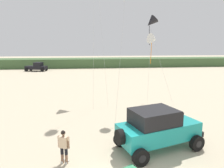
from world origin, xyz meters
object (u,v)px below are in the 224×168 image
at_px(distant_pickup, 37,67).
at_px(kite_blue_swept, 153,39).
at_px(kite_yellow_diamond, 151,22).
at_px(person_watching, 64,145).
at_px(jeep, 158,128).

xyz_separation_m(distant_pickup, kite_blue_swept, (17.57, -28.06, 5.24)).
bearing_deg(distant_pickup, kite_yellow_diamond, -54.99).
xyz_separation_m(person_watching, distant_pickup, (-10.10, 38.03, 0.00)).
distance_m(jeep, distant_pickup, 40.12).
relative_size(jeep, kite_blue_swept, 0.74).
bearing_deg(person_watching, kite_yellow_diamond, 57.04).
height_order(jeep, kite_blue_swept, kite_blue_swept).
bearing_deg(kite_yellow_diamond, jeep, -105.04).
bearing_deg(kite_yellow_diamond, distant_pickup, 125.01).
bearing_deg(person_watching, jeep, 9.46).
relative_size(kite_blue_swept, kite_yellow_diamond, 0.77).
bearing_deg(jeep, person_watching, -170.54).
distance_m(person_watching, distant_pickup, 39.35).
xyz_separation_m(person_watching, kite_yellow_diamond, (7.95, 12.26, 7.06)).
height_order(distant_pickup, kite_yellow_diamond, kite_yellow_diamond).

